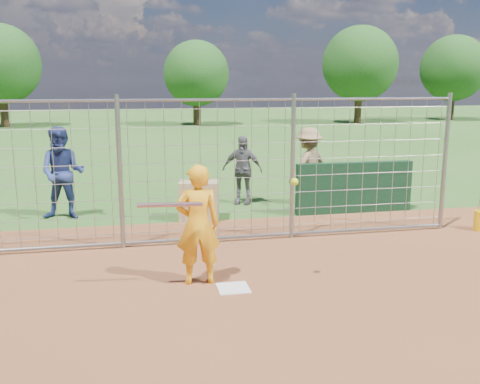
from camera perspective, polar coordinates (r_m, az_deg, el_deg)
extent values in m
plane|color=#2D591E|center=(7.66, -1.01, -9.75)|extent=(100.00, 100.00, 0.00)
cube|color=silver|center=(7.48, -0.73, -10.23)|extent=(0.43, 0.43, 0.02)
cube|color=#11381E|center=(11.82, 12.09, 0.47)|extent=(2.60, 0.20, 1.10)
imported|color=#FFA716|center=(7.44, -4.53, -3.51)|extent=(0.63, 0.42, 1.71)
imported|color=navy|center=(11.57, -18.39, 1.91)|extent=(1.03, 0.85, 1.91)
imported|color=#59595E|center=(12.36, 0.24, 2.39)|extent=(1.01, 0.75, 1.60)
imported|color=#947551|center=(12.39, 7.29, 2.74)|extent=(1.33, 1.15, 1.78)
cube|color=tan|center=(11.02, -4.38, -0.92)|extent=(0.89, 0.69, 0.80)
cylinder|color=silver|center=(7.08, -7.47, -1.36)|extent=(0.86, 0.15, 0.06)
sphere|color=#CEEE19|center=(7.28, 5.85, 1.10)|extent=(0.10, 0.10, 0.10)
cylinder|color=gray|center=(9.14, -12.68, 1.96)|extent=(0.08, 0.08, 2.60)
cylinder|color=gray|center=(9.56, 5.62, 2.61)|extent=(0.08, 0.08, 2.60)
cylinder|color=gray|center=(10.82, 21.01, 2.95)|extent=(0.08, 0.08, 2.60)
cylinder|color=gray|center=(9.11, -3.41, 9.79)|extent=(9.00, 0.05, 0.05)
cylinder|color=gray|center=(9.50, -3.24, -4.96)|extent=(9.00, 0.05, 0.05)
cube|color=gray|center=(9.24, -3.32, 2.01)|extent=(9.00, 0.02, 2.50)
cylinder|color=#3F2B19|center=(36.86, -23.89, 8.34)|extent=(0.50, 0.50, 2.52)
sphere|color=#26561E|center=(36.84, -24.23, 12.35)|extent=(4.90, 4.90, 4.90)
cylinder|color=#3F2B19|center=(35.32, -4.62, 8.89)|extent=(0.50, 0.50, 2.16)
sphere|color=#26561E|center=(35.28, -4.68, 12.50)|extent=(4.20, 4.20, 4.20)
cylinder|color=#3F2B19|center=(37.78, 12.49, 9.17)|extent=(0.50, 0.50, 2.59)
sphere|color=#26561E|center=(37.77, 12.67, 13.21)|extent=(5.04, 5.04, 5.04)
cylinder|color=#3F2B19|center=(42.92, 21.58, 8.81)|extent=(0.50, 0.50, 2.45)
sphere|color=#26561E|center=(42.90, 21.84, 12.16)|extent=(4.76, 4.76, 4.76)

